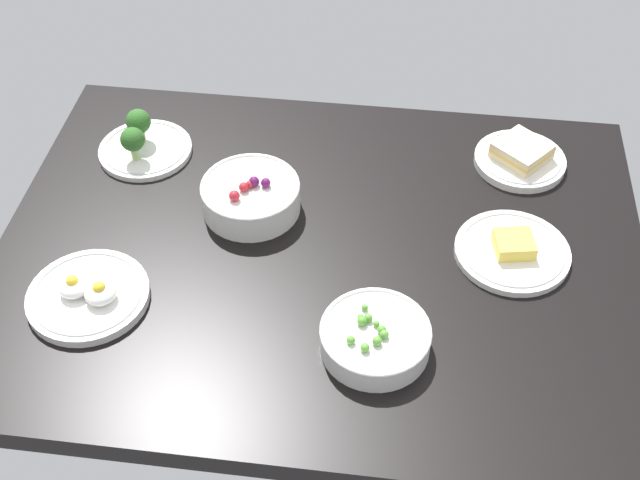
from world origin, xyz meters
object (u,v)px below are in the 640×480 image
at_px(bowl_berries, 251,196).
at_px(plate_sandwich, 520,157).
at_px(plate_cheese, 513,250).
at_px(plate_broccoli, 142,144).
at_px(plate_eggs, 88,295).
at_px(bowl_peas, 375,337).

bearing_deg(bowl_berries, plate_sandwich, -159.04).
xyz_separation_m(bowl_berries, plate_sandwich, (-0.48, -0.19, -0.01)).
bearing_deg(plate_cheese, plate_sandwich, -95.35).
bearing_deg(plate_sandwich, plate_broccoli, 4.44).
bearing_deg(plate_sandwich, plate_eggs, 31.41).
bearing_deg(plate_broccoli, plate_sandwich, -175.56).
xyz_separation_m(bowl_berries, plate_broccoli, (0.24, -0.13, -0.01)).
bearing_deg(plate_cheese, plate_eggs, 15.39).
distance_m(bowl_berries, plate_sandwich, 0.52).
distance_m(bowl_peas, plate_sandwich, 0.53).
bearing_deg(bowl_berries, plate_broccoli, -28.77).
height_order(plate_cheese, plate_sandwich, plate_sandwich).
xyz_separation_m(plate_eggs, plate_broccoli, (0.01, -0.38, 0.01)).
relative_size(plate_eggs, plate_broccoli, 1.10).
bearing_deg(plate_eggs, plate_cheese, -164.61).
bearing_deg(plate_sandwich, bowl_berries, 20.96).
bearing_deg(plate_sandwich, bowl_peas, 62.88).
distance_m(plate_cheese, bowl_berries, 0.47).
height_order(bowl_peas, plate_sandwich, bowl_peas).
height_order(bowl_berries, plate_sandwich, bowl_berries).
height_order(bowl_peas, bowl_berries, bowl_berries).
relative_size(plate_cheese, plate_eggs, 0.99).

